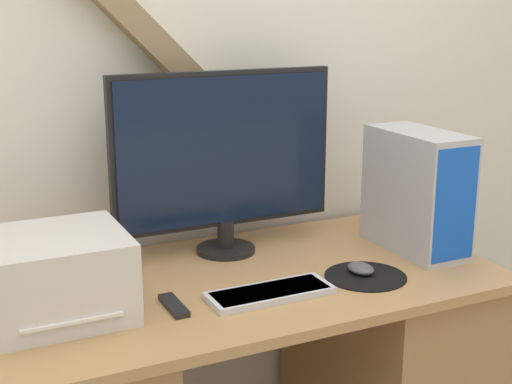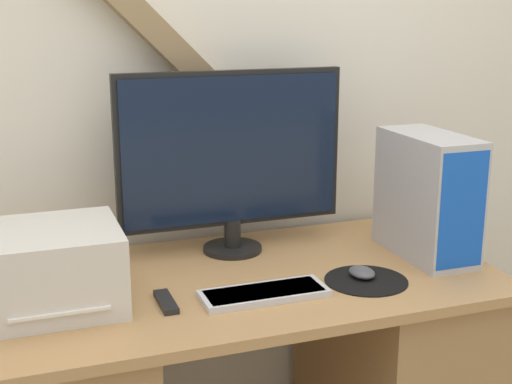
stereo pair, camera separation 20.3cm
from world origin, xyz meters
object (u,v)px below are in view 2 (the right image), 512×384
at_px(printer, 53,268).
at_px(remote_control, 166,302).
at_px(mouse, 362,272).
at_px(monitor, 231,154).
at_px(computer_tower, 428,196).
at_px(keyboard, 264,293).

height_order(printer, remote_control, printer).
relative_size(mouse, remote_control, 0.65).
bearing_deg(printer, monitor, 23.95).
relative_size(monitor, remote_control, 5.01).
relative_size(computer_tower, printer, 1.12).
bearing_deg(printer, keyboard, -13.70).
xyz_separation_m(computer_tower, printer, (-1.14, -0.01, -0.09)).
relative_size(printer, remote_control, 2.39).
bearing_deg(monitor, remote_control, -130.51).
bearing_deg(mouse, computer_tower, 21.71).
bearing_deg(mouse, monitor, 128.36).
xyz_separation_m(monitor, computer_tower, (0.56, -0.24, -0.12)).
bearing_deg(computer_tower, printer, -179.43).
xyz_separation_m(mouse, remote_control, (-0.58, 0.01, -0.01)).
bearing_deg(monitor, computer_tower, -23.28).
distance_m(mouse, printer, 0.86).
relative_size(monitor, keyboard, 2.08).
bearing_deg(printer, remote_control, -18.84).
distance_m(keyboard, printer, 0.56).
height_order(monitor, keyboard, monitor).
bearing_deg(remote_control, keyboard, -8.09).
bearing_deg(computer_tower, mouse, -158.29).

